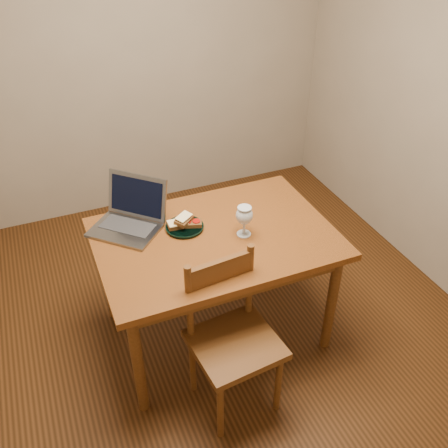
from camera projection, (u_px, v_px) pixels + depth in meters
name	position (u px, v px, depth m)	size (l,w,h in m)	color
floor	(210.00, 321.00, 3.24)	(3.20, 3.20, 0.02)	black
back_wall	(129.00, 49.00, 3.69)	(3.20, 0.02, 2.60)	gray
front_wall	(433.00, 391.00, 1.27)	(3.20, 0.02, 2.60)	gray
table	(215.00, 248.00, 2.79)	(1.30, 0.90, 0.74)	#48270C
chair	(233.00, 333.00, 2.49)	(0.46, 0.44, 0.45)	#44270E
plate	(185.00, 227.00, 2.79)	(0.22, 0.22, 0.02)	black
sandwich_cheese	(178.00, 224.00, 2.77)	(0.11, 0.07, 0.04)	#381E0C
sandwich_tomato	(192.00, 223.00, 2.78)	(0.11, 0.06, 0.03)	#381E0C
sandwich_top	(184.00, 219.00, 2.76)	(0.11, 0.07, 0.03)	#381E0C
milk_glass	(244.00, 221.00, 2.70)	(0.09, 0.09, 0.18)	white
laptop	(131.00, 214.00, 2.79)	(0.49, 0.49, 0.26)	slate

